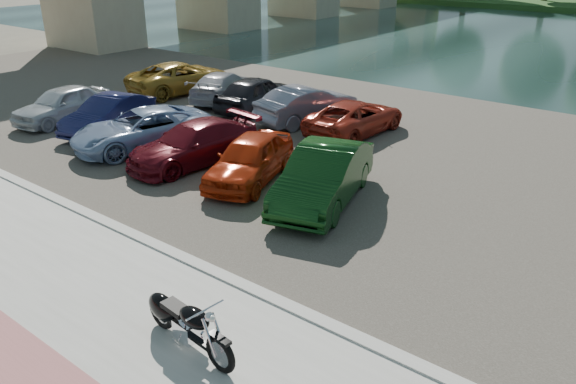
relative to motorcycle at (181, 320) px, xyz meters
name	(u,v)px	position (x,y,z in m)	size (l,w,h in m)	color
ground	(164,336)	(-0.51, -0.02, -0.56)	(200.00, 200.00, 0.00)	#595447
promenade	(117,363)	(-0.51, -1.02, -0.51)	(60.00, 6.00, 0.10)	#ACABA2
kerb	(239,284)	(-0.51, 1.98, -0.49)	(60.00, 0.30, 0.14)	#ACABA2
parking_lot	(428,164)	(-0.51, 10.98, -0.54)	(60.00, 18.00, 0.04)	#423D35
motorcycle	(181,320)	(0.00, 0.00, 0.00)	(2.33, 0.75, 1.05)	black
car_0	(62,104)	(-14.04, 6.45, 0.17)	(1.63, 4.04, 1.38)	#B8BEC5
car_1	(109,114)	(-11.46, 6.77, 0.14)	(1.40, 4.01, 1.32)	#151741
car_2	(143,129)	(-8.93, 6.33, 0.15)	(2.23, 4.83, 1.34)	#849BC1
car_3	(194,144)	(-6.46, 6.38, 0.14)	(1.84, 4.53, 1.31)	#5B0D16
car_4	(250,159)	(-4.09, 6.39, 0.16)	(1.61, 4.00, 1.36)	#AF290B
car_5	(324,176)	(-1.50, 6.47, 0.24)	(1.61, 4.62, 1.52)	#0F3712
car_6	(181,77)	(-13.99, 12.65, 0.19)	(2.36, 5.12, 1.42)	olive
car_7	(223,86)	(-11.33, 12.75, 0.12)	(1.80, 4.42, 1.28)	#9D9DA5
car_8	(256,93)	(-9.06, 12.40, 0.22)	(1.74, 4.33, 1.47)	black
car_9	(307,104)	(-6.33, 12.32, 0.19)	(1.50, 4.32, 1.42)	slate
car_10	(355,117)	(-4.08, 12.27, 0.09)	(2.05, 4.44, 1.23)	#A02A1A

